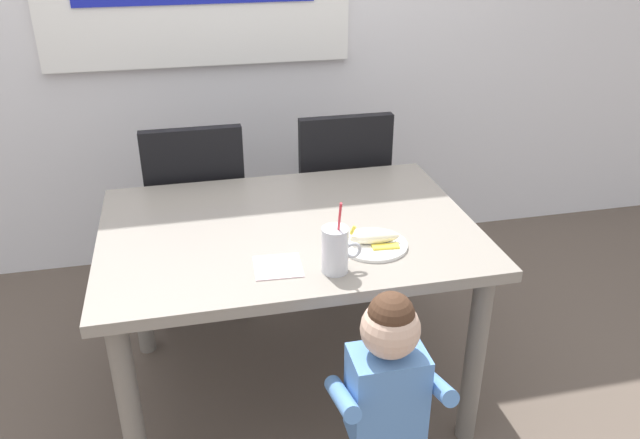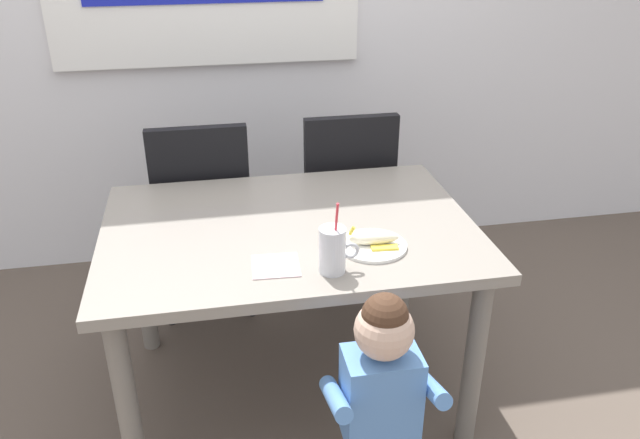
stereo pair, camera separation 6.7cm
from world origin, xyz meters
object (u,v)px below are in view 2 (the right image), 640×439
object	(u,v)px
dining_table	(290,250)
dining_chair_right	(344,194)
snack_plate	(373,246)
peeled_banana	(375,239)
toddler_standing	(381,386)
milk_cup	(333,253)
paper_napkin	(276,266)
dining_chair_left	(203,207)

from	to	relation	value
dining_table	dining_chair_right	distance (m)	0.77
snack_plate	peeled_banana	world-z (taller)	peeled_banana
dining_chair_right	toddler_standing	xyz separation A→B (m)	(-0.19, -1.31, -0.02)
milk_cup	snack_plate	bearing A→B (deg)	37.63
paper_napkin	peeled_banana	bearing A→B (deg)	10.46
milk_cup	peeled_banana	world-z (taller)	milk_cup
milk_cup	dining_table	bearing A→B (deg)	104.57
peeled_banana	paper_napkin	size ratio (longest dim) A/B	1.16
toddler_standing	snack_plate	distance (m)	0.49
toddler_standing	peeled_banana	bearing A→B (deg)	78.62
peeled_banana	paper_napkin	bearing A→B (deg)	-169.54
dining_chair_left	toddler_standing	world-z (taller)	dining_chair_left
dining_chair_left	dining_chair_right	bearing A→B (deg)	-178.13
snack_plate	paper_napkin	world-z (taller)	snack_plate
milk_cup	paper_napkin	distance (m)	0.19
dining_chair_left	milk_cup	xyz separation A→B (m)	(0.40, -0.99, 0.27)
paper_napkin	dining_chair_right	bearing A→B (deg)	65.00
peeled_banana	dining_chair_left	bearing A→B (deg)	123.08
dining_table	dining_chair_right	xyz separation A→B (m)	(0.36, 0.67, -0.11)
snack_plate	dining_chair_left	bearing A→B (deg)	122.82
dining_table	toddler_standing	size ratio (longest dim) A/B	1.58
snack_plate	paper_napkin	xyz separation A→B (m)	(-0.34, -0.06, -0.00)
dining_table	paper_napkin	size ratio (longest dim) A/B	8.83
dining_table	peeled_banana	bearing A→B (deg)	-39.78
milk_cup	paper_napkin	world-z (taller)	milk_cup
dining_chair_left	snack_plate	xyz separation A→B (m)	(0.56, -0.87, 0.21)
dining_chair_right	paper_napkin	xyz separation A→B (m)	(-0.44, -0.95, 0.21)
milk_cup	snack_plate	world-z (taller)	milk_cup
toddler_standing	milk_cup	size ratio (longest dim) A/B	3.35
dining_chair_left	milk_cup	world-z (taller)	milk_cup
snack_plate	dining_chair_right	bearing A→B (deg)	83.06
dining_chair_right	peeled_banana	world-z (taller)	dining_chair_right
toddler_standing	peeled_banana	distance (m)	0.50
dining_table	paper_napkin	bearing A→B (deg)	-106.73
toddler_standing	snack_plate	bearing A→B (deg)	79.38
peeled_banana	milk_cup	bearing A→B (deg)	-143.39
dining_chair_left	dining_chair_right	world-z (taller)	same
dining_chair_right	milk_cup	xyz separation A→B (m)	(-0.27, -1.01, 0.27)
dining_chair_left	peeled_banana	size ratio (longest dim) A/B	5.53
dining_chair_left	paper_napkin	xyz separation A→B (m)	(0.22, -0.93, 0.21)
dining_table	toddler_standing	distance (m)	0.67
dining_chair_left	peeled_banana	world-z (taller)	dining_chair_left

